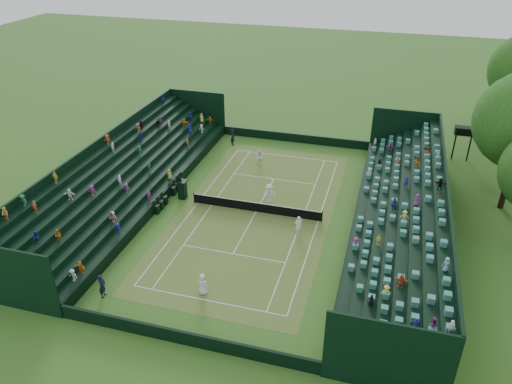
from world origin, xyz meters
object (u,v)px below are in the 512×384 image
player_near_east (298,225)px  player_far_west (260,158)px  umpire_chair (182,187)px  player_far_east (269,193)px  tennis_net (256,207)px  player_near_west (203,284)px

player_near_east → player_far_west: player_near_east is taller
umpire_chair → player_far_east: 7.93m
player_far_east → player_near_east: bearing=-51.5°
umpire_chair → tennis_net: bearing=-3.9°
player_far_east → player_near_west: bearing=-95.9°
tennis_net → umpire_chair: 7.16m
player_far_west → umpire_chair: bearing=-107.8°
tennis_net → player_far_east: player_far_east is taller
player_far_west → player_far_east: bearing=-56.3°
tennis_net → player_near_west: player_near_west is taller
player_far_west → player_far_east: player_far_east is taller
umpire_chair → player_near_west: bearing=-60.8°
player_near_east → player_far_east: player_far_east is taller
player_far_east → tennis_net: bearing=-108.7°
tennis_net → player_near_west: bearing=-92.7°
tennis_net → player_near_west: (-0.54, -11.28, 0.29)m
umpire_chair → player_near_east: umpire_chair is taller
tennis_net → player_far_west: bearing=103.7°
tennis_net → umpire_chair: umpire_chair is taller
tennis_net → player_near_west: 11.29m
player_near_east → player_far_west: (-6.46, 11.49, -0.05)m
tennis_net → player_far_west: size_ratio=7.37×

